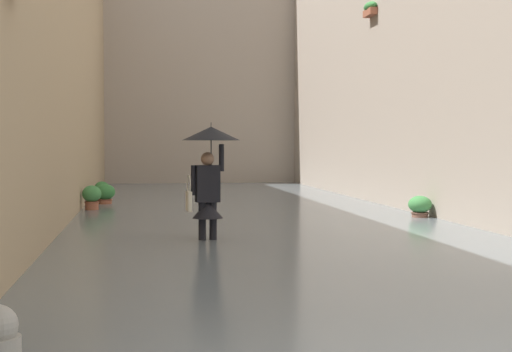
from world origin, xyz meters
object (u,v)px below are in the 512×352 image
person_wading (209,164)px  potted_plant_near_left (420,208)px  potted_plant_near_right (92,199)px  potted_plant_far_right (105,195)px  potted_plant_mid_right (102,194)px

person_wading → potted_plant_near_left: (-4.75, -3.15, -1.04)m
person_wading → potted_plant_near_right: (2.24, -6.06, -0.97)m
potted_plant_far_right → potted_plant_mid_right: size_ratio=0.97×
potted_plant_far_right → potted_plant_near_right: 1.81m
person_wading → potted_plant_far_right: person_wading is taller
potted_plant_near_left → person_wading: bearing=33.6°
person_wading → potted_plant_mid_right: size_ratio=2.91×
potted_plant_near_right → potted_plant_near_left: 7.57m
potted_plant_near_left → potted_plant_mid_right: (6.89, -5.68, 0.01)m
potted_plant_mid_right → potted_plant_near_right: bearing=88.0°
potted_plant_far_right → potted_plant_near_left: size_ratio=1.09×
potted_plant_near_left → potted_plant_mid_right: potted_plant_mid_right is taller
potted_plant_far_right → potted_plant_near_left: 8.24m
potted_plant_near_right → person_wading: bearing=110.3°
potted_plant_far_right → potted_plant_mid_right: bearing=-82.7°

